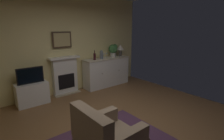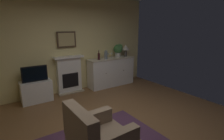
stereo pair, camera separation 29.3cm
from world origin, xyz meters
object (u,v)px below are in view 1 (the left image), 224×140
object	(u,v)px
wine_glass_left	(104,54)
fireplace_unit	(65,75)
wine_glass_center	(107,54)
wine_glass_right	(111,54)
potted_plant_small	(113,49)
tv_set	(30,75)
wine_bottle	(95,56)
table_lamp	(120,48)
vase_decorative	(101,55)
sideboard_cabinet	(107,72)
framed_picture	(62,40)
tv_cabinet	(32,93)

from	to	relation	value
wine_glass_left	fireplace_unit	bearing A→B (deg)	173.68
wine_glass_left	wine_glass_center	distance (m)	0.11
wine_glass_right	potted_plant_small	size ratio (longest dim) A/B	0.38
wine_glass_left	tv_set	distance (m)	2.30
wine_bottle	tv_set	size ratio (longest dim) A/B	0.47
wine_bottle	wine_glass_left	xyz separation A→B (m)	(0.39, 0.05, 0.01)
table_lamp	vase_decorative	world-z (taller)	table_lamp
sideboard_cabinet	wine_glass_left	bearing A→B (deg)	157.45
table_lamp	wine_bottle	size ratio (longest dim) A/B	1.38
table_lamp	vase_decorative	size ratio (longest dim) A/B	1.42
tv_set	wine_glass_right	bearing A→B (deg)	-1.03
framed_picture	sideboard_cabinet	xyz separation A→B (m)	(1.39, -0.22, -1.10)
vase_decorative	framed_picture	bearing A→B (deg)	166.67
fireplace_unit	sideboard_cabinet	xyz separation A→B (m)	(1.39, -0.18, -0.08)
table_lamp	wine_bottle	world-z (taller)	table_lamp
sideboard_cabinet	wine_glass_right	bearing A→B (deg)	-20.56
framed_picture	wine_glass_left	distance (m)	1.42
wine_glass_right	tv_set	xyz separation A→B (m)	(-2.50, 0.04, -0.29)
table_lamp	tv_set	world-z (taller)	table_lamp
framed_picture	vase_decorative	size ratio (longest dim) A/B	1.96
sideboard_cabinet	wine_glass_left	size ratio (longest dim) A/B	9.70
wine_bottle	wine_glass_center	world-z (taller)	wine_bottle
sideboard_cabinet	wine_bottle	distance (m)	0.74
tv_set	table_lamp	bearing A→B (deg)	0.16
fireplace_unit	wine_bottle	size ratio (longest dim) A/B	3.79
wine_glass_center	wine_glass_right	bearing A→B (deg)	-38.18
tv_cabinet	sideboard_cabinet	bearing A→B (deg)	-0.36
fireplace_unit	potted_plant_small	xyz separation A→B (m)	(1.71, -0.13, 0.64)
table_lamp	fireplace_unit	bearing A→B (deg)	174.89
fireplace_unit	wine_glass_center	distance (m)	1.51
tv_set	sideboard_cabinet	bearing A→B (deg)	0.20
wine_glass_left	tv_cabinet	world-z (taller)	wine_glass_left
fireplace_unit	wine_glass_left	size ratio (longest dim) A/B	6.67
tv_cabinet	framed_picture	bearing A→B (deg)	12.01
vase_decorative	wine_bottle	bearing A→B (deg)	171.71
vase_decorative	potted_plant_small	bearing A→B (deg)	9.68
wine_bottle	tv_set	world-z (taller)	wine_bottle
wine_glass_center	potted_plant_small	world-z (taller)	potted_plant_small
vase_decorative	tv_set	distance (m)	2.15
vase_decorative	wine_glass_center	bearing A→B (deg)	17.35
table_lamp	tv_set	bearing A→B (deg)	-179.84
fireplace_unit	table_lamp	bearing A→B (deg)	-5.11
wine_bottle	wine_glass_right	distance (m)	0.61
framed_picture	vase_decorative	xyz separation A→B (m)	(1.15, -0.27, -0.50)
wine_bottle	wine_glass_left	size ratio (longest dim) A/B	1.76
framed_picture	tv_cabinet	size ratio (longest dim) A/B	0.73
sideboard_cabinet	table_lamp	xyz separation A→B (m)	(0.60, 0.00, 0.74)
wine_bottle	wine_glass_right	size ratio (longest dim) A/B	1.76
fireplace_unit	sideboard_cabinet	size ratio (longest dim) A/B	0.69
wine_glass_right	potted_plant_small	distance (m)	0.25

